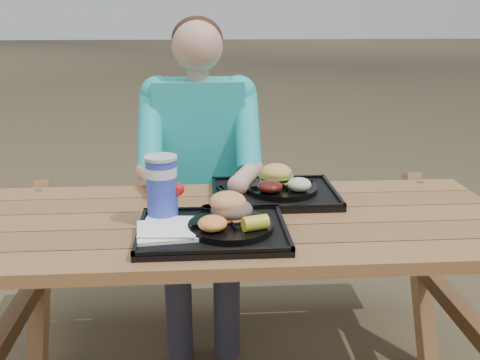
{
  "coord_description": "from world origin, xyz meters",
  "views": [
    {
      "loc": [
        -0.11,
        -1.65,
        1.4
      ],
      "look_at": [
        0.0,
        0.0,
        0.88
      ],
      "focal_mm": 40.0,
      "sensor_mm": 36.0,
      "label": 1
    }
  ],
  "objects": [
    {
      "name": "cutlery_far",
      "position": [
        -0.03,
        0.21,
        0.77
      ],
      "size": [
        0.08,
        0.15,
        0.01
      ],
      "primitive_type": "cube",
      "rotation": [
        0.0,
        0.0,
        0.37
      ],
      "color": "black",
      "rests_on": "tray_far"
    },
    {
      "name": "corn_cob",
      "position": [
        0.03,
        -0.21,
        0.81
      ],
      "size": [
        0.09,
        0.09,
        0.04
      ],
      "primitive_type": null,
      "rotation": [
        0.0,
        0.0,
        0.3
      ],
      "color": "yellow",
      "rests_on": "plate_near"
    },
    {
      "name": "burger",
      "position": [
        0.15,
        0.25,
        0.84
      ],
      "size": [
        0.12,
        0.12,
        0.11
      ],
      "primitive_type": null,
      "color": "#E1AE4F",
      "rests_on": "plate_far"
    },
    {
      "name": "condiment_mustard",
      "position": [
        -0.03,
        -0.02,
        0.79
      ],
      "size": [
        0.06,
        0.06,
        0.03
      ],
      "primitive_type": "cylinder",
      "color": "gold",
      "rests_on": "tray_near"
    },
    {
      "name": "mac_cheese",
      "position": [
        -0.09,
        -0.2,
        0.81
      ],
      "size": [
        0.09,
        0.09,
        0.04
      ],
      "primitive_type": "ellipsoid",
      "color": "#FFA143",
      "rests_on": "plate_near"
    },
    {
      "name": "napkin_stack",
      "position": [
        -0.23,
        -0.16,
        0.78
      ],
      "size": [
        0.19,
        0.19,
        0.02
      ],
      "primitive_type": "cube",
      "rotation": [
        0.0,
        0.0,
        0.12
      ],
      "color": "white",
      "rests_on": "tray_near"
    },
    {
      "name": "sandwich",
      "position": [
        -0.03,
        -0.1,
        0.85
      ],
      "size": [
        0.12,
        0.12,
        0.13
      ],
      "primitive_type": null,
      "color": "#EB9653",
      "rests_on": "plate_near"
    },
    {
      "name": "potato_salad",
      "position": [
        0.22,
        0.14,
        0.81
      ],
      "size": [
        0.09,
        0.09,
        0.05
      ],
      "primitive_type": "ellipsoid",
      "color": "beige",
      "rests_on": "plate_far"
    },
    {
      "name": "tray_far",
      "position": [
        0.14,
        0.2,
        0.76
      ],
      "size": [
        0.45,
        0.35,
        0.02
      ],
      "primitive_type": "cube",
      "color": "black",
      "rests_on": "picnic_table"
    },
    {
      "name": "tray_near",
      "position": [
        -0.09,
        -0.14,
        0.76
      ],
      "size": [
        0.45,
        0.35,
        0.02
      ],
      "primitive_type": "cube",
      "color": "black",
      "rests_on": "picnic_table"
    },
    {
      "name": "diner",
      "position": [
        -0.13,
        0.62,
        0.64
      ],
      "size": [
        0.48,
        0.84,
        1.28
      ],
      "primitive_type": null,
      "color": "#19B59C",
      "rests_on": "ground"
    },
    {
      "name": "baked_beans",
      "position": [
        0.12,
        0.14,
        0.81
      ],
      "size": [
        0.09,
        0.09,
        0.04
      ],
      "primitive_type": "ellipsoid",
      "color": "#4C140F",
      "rests_on": "plate_far"
    },
    {
      "name": "soda_cup",
      "position": [
        -0.25,
        -0.04,
        0.87
      ],
      "size": [
        0.1,
        0.1,
        0.2
      ],
      "primitive_type": "cylinder",
      "color": "#182EB5",
      "rests_on": "tray_near"
    },
    {
      "name": "plate_far",
      "position": [
        0.17,
        0.21,
        0.78
      ],
      "size": [
        0.26,
        0.26,
        0.02
      ],
      "primitive_type": "cylinder",
      "color": "black",
      "rests_on": "tray_far"
    },
    {
      "name": "plate_near",
      "position": [
        -0.04,
        -0.15,
        0.78
      ],
      "size": [
        0.26,
        0.26,
        0.02
      ],
      "primitive_type": "cylinder",
      "color": "black",
      "rests_on": "tray_near"
    },
    {
      "name": "condiment_bbq",
      "position": [
        -0.1,
        -0.02,
        0.78
      ],
      "size": [
        0.05,
        0.05,
        0.03
      ],
      "primitive_type": "cylinder",
      "color": "black",
      "rests_on": "tray_near"
    },
    {
      "name": "picnic_table",
      "position": [
        0.0,
        0.0,
        0.38
      ],
      "size": [
        1.8,
        1.49,
        0.75
      ],
      "primitive_type": null,
      "color": "#999999",
      "rests_on": "ground"
    }
  ]
}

